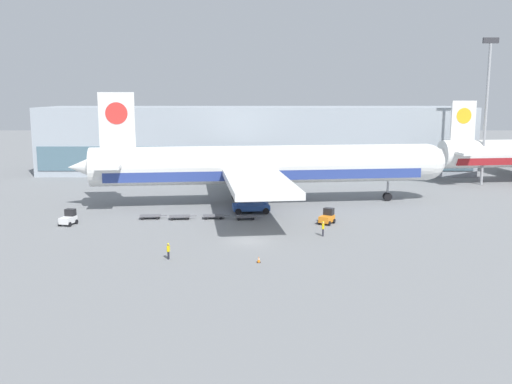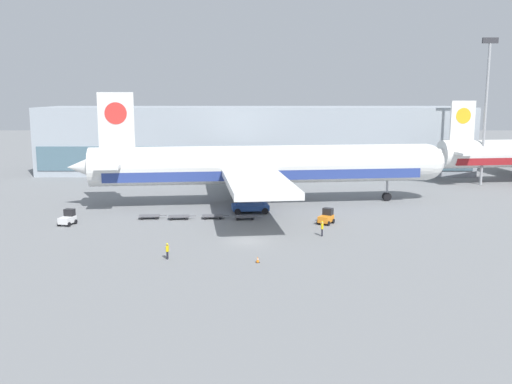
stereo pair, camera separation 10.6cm
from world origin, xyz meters
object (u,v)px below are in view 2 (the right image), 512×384
Objects in this scene: scissor_lift_loader at (252,199)px; ground_crew_near at (324,227)px; baggage_dolly_second at (181,216)px; baggage_dolly_trail at (247,217)px; baggage_tug_foreground at (329,217)px; baggage_tug_mid at (70,218)px; ground_crew_far at (169,250)px; light_mast at (489,102)px; traffic_cone_near at (260,260)px; baggage_dolly_lead at (152,216)px; baggage_dolly_third at (215,216)px; airplane_main at (261,166)px.

scissor_lift_loader is 3.00× the size of ground_crew_near.
baggage_dolly_second is 8.91m from baggage_dolly_trail.
baggage_tug_foreground is at bearing -170.22° from ground_crew_near.
ground_crew_far is at bearing -122.44° from baggage_tug_mid.
baggage_tug_mid is 0.72× the size of baggage_dolly_second.
light_mast is at bearing 23.87° from baggage_dolly_second.
traffic_cone_near is at bearing -130.03° from light_mast.
ground_crew_far is at bearing -80.07° from baggage_dolly_lead.
baggage_dolly_lead is (-23.69, 2.95, -0.49)m from baggage_tug_foreground.
baggage_dolly_second is 20.56m from ground_crew_near.
scissor_lift_loader is (-42.87, -25.30, -13.22)m from light_mast.
light_mast reaches higher than baggage_dolly_trail.
baggage_dolly_lead is 5.91× the size of traffic_cone_near.
baggage_tug_mid reaches higher than ground_crew_far.
baggage_dolly_lead is at bearing -57.02° from baggage_tug_mid.
light_mast reaches higher than baggage_tug_mid.
baggage_dolly_second is 18.91m from ground_crew_far.
baggage_dolly_third is (4.54, 0.39, 0.00)m from baggage_dolly_second.
scissor_lift_loader is 1.96× the size of baggage_tug_foreground.
airplane_main is 16.43m from baggage_dolly_second.
baggage_dolly_second is (4.05, -0.30, 0.00)m from baggage_dolly_lead.
ground_crew_far reaches higher than baggage_dolly_third.
light_mast is 7.10× the size of baggage_dolly_second.
baggage_tug_foreground is at bearing -19.28° from baggage_dolly_trail.
traffic_cone_near is at bearing -94.69° from scissor_lift_loader.
airplane_main is at bearing 62.60° from baggage_tug_foreground.
baggage_dolly_trail is 5.91× the size of traffic_cone_near.
baggage_dolly_lead and baggage_dolly_third have the same top height.
light_mast is 41.96× the size of traffic_cone_near.
baggage_tug_mid is 14.36m from baggage_dolly_second.
scissor_lift_loader reaches higher than traffic_cone_near.
light_mast is 7.10× the size of baggage_dolly_lead.
light_mast reaches higher than baggage_dolly_lead.
traffic_cone_near is (9.28, -1.19, -0.69)m from ground_crew_far.
traffic_cone_near is (10.60, -20.05, -0.08)m from baggage_dolly_second.
baggage_dolly_third is 4.40m from baggage_dolly_trail.
scissor_lift_loader is 1.47× the size of baggage_dolly_second.
ground_crew_far is at bearing -117.71° from baggage_dolly_trail.
baggage_dolly_lead is at bearing -92.17° from ground_crew_near.
ground_crew_near is at bearing 54.31° from traffic_cone_near.
baggage_dolly_second is at bearing 173.89° from baggage_dolly_trail.
ground_crew_near is (-34.14, -39.09, -14.14)m from light_mast.
baggage_dolly_third is at bearing -65.67° from baggage_tug_mid.
baggage_tug_foreground is 0.75× the size of baggage_dolly_second.
ground_crew_far is (5.37, -19.16, 0.61)m from baggage_dolly_lead.
baggage_tug_mid is at bearing 55.60° from ground_crew_far.
ground_crew_near is 1.08× the size of ground_crew_far.
baggage_dolly_third is at bearing -104.04° from ground_crew_near.
ground_crew_near is (9.42, -9.23, 0.71)m from baggage_dolly_trail.
traffic_cone_near is (-41.87, -49.85, -14.92)m from light_mast.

